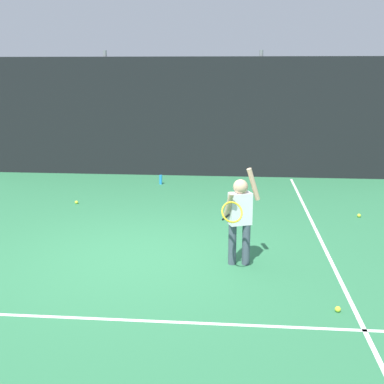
% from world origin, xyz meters
% --- Properties ---
extents(ground_plane, '(20.00, 20.00, 0.00)m').
position_xyz_m(ground_plane, '(0.00, 0.00, 0.00)').
color(ground_plane, '#2D7247').
extents(court_line_baseline, '(9.00, 0.05, 0.00)m').
position_xyz_m(court_line_baseline, '(0.00, -1.88, 0.00)').
color(court_line_baseline, white).
rests_on(court_line_baseline, ground).
extents(court_line_sideline, '(0.05, 9.00, 0.00)m').
position_xyz_m(court_line_sideline, '(2.73, 1.00, 0.00)').
color(court_line_sideline, white).
rests_on(court_line_sideline, ground).
extents(back_fence_windscreen, '(11.77, 0.08, 2.94)m').
position_xyz_m(back_fence_windscreen, '(0.00, 5.75, 1.47)').
color(back_fence_windscreen, black).
rests_on(back_fence_windscreen, ground).
extents(fence_post_1, '(0.09, 0.09, 3.09)m').
position_xyz_m(fence_post_1, '(-1.91, 5.81, 1.54)').
color(fence_post_1, slate).
rests_on(fence_post_1, ground).
extents(fence_post_2, '(0.09, 0.09, 3.09)m').
position_xyz_m(fence_post_2, '(1.91, 5.81, 1.54)').
color(fence_post_2, slate).
rests_on(fence_post_2, ground).
extents(tennis_player, '(0.55, 0.76, 1.35)m').
position_xyz_m(tennis_player, '(1.42, -0.18, 0.73)').
color(tennis_player, '#3F4C59').
rests_on(tennis_player, ground).
extents(water_bottle, '(0.07, 0.07, 0.22)m').
position_xyz_m(water_bottle, '(-0.40, 4.68, 0.11)').
color(water_bottle, '#268CD8').
rests_on(water_bottle, ground).
extents(tennis_ball_0, '(0.07, 0.07, 0.07)m').
position_xyz_m(tennis_ball_0, '(-1.82, 2.76, 0.03)').
color(tennis_ball_0, '#CCE033').
rests_on(tennis_ball_0, ground).
extents(tennis_ball_3, '(0.07, 0.07, 0.07)m').
position_xyz_m(tennis_ball_3, '(2.53, -1.49, 0.03)').
color(tennis_ball_3, '#CCE033').
rests_on(tennis_ball_3, ground).
extents(tennis_ball_4, '(0.07, 0.07, 0.07)m').
position_xyz_m(tennis_ball_4, '(3.63, 2.30, 0.03)').
color(tennis_ball_4, '#CCE033').
rests_on(tennis_ball_4, ground).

